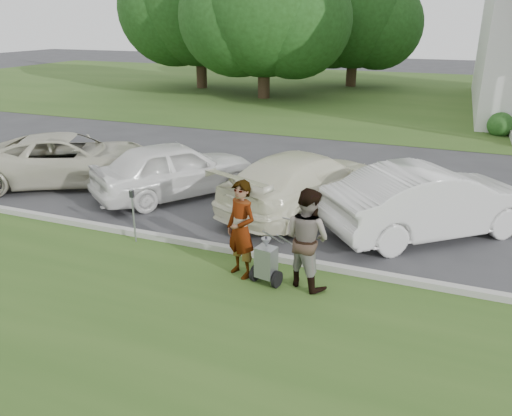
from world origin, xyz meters
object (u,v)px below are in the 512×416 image
Objects in this scene: striping_cart at (266,263)px; person_left at (241,230)px; car_a at (70,159)px; person_right at (307,239)px; parking_meter_near at (133,210)px; tree_far at (199,5)px; car_d at (432,201)px; tree_back at (355,19)px; car_c at (306,182)px; car_b at (175,169)px; tree_left at (264,13)px.

person_left reaches higher than striping_cart.
striping_cart is 8.72m from car_a.
striping_cart is at bearing 41.94° from person_right.
person_right reaches higher than parking_meter_near.
tree_far is 28.23m from car_d.
tree_back is 26.89m from car_c.
car_c is (7.45, 0.41, 0.02)m from car_a.
car_b is 3.81m from car_c.
person_right reaches higher than car_a.
striping_cart is at bearing -144.14° from car_a.
tree_far is 11.22m from tree_back.
car_d is (11.32, -18.75, -4.28)m from tree_left.
person_right is 6.16m from car_b.
tree_back is at bearing -56.07° from person_right.
car_c is (14.14, -21.28, -4.91)m from tree_far.
tree_back is at bearing 109.21° from striping_cart.
parking_meter_near is (-4.19, 0.46, -0.17)m from person_right.
tree_far is 1.21× the size of tree_back.
parking_meter_near is at bearing 179.36° from striping_cart.
tree_left is at bearing -116.57° from tree_back.
tree_left is 22.32m from car_d.
car_d is (10.64, -0.05, 0.07)m from car_a.
car_a is at bearing 145.50° from parking_meter_near.
tree_far is at bearing -34.83° from car_c.
car_b is at bearing 25.40° from car_c.
car_d is (2.04, 3.44, -0.14)m from person_right.
car_b is (4.33, -18.54, -4.31)m from tree_left.
tree_far is 27.54m from parking_meter_near.
car_a is (6.69, -21.69, -4.93)m from tree_far.
tree_back is 30.88m from person_right.
person_right is at bearing 109.36° from car_d.
tree_far is 29.28m from person_left.
tree_back reaches higher than parking_meter_near.
person_right is 0.39× the size of car_d.
striping_cart is at bearing 103.12° from car_d.
car_c reaches higher than parking_meter_near.
person_left is at bearing 28.23° from person_right.
tree_left reaches higher than striping_cart.
person_left is at bearing 177.53° from striping_cart.
person_right is at bearing -67.29° from tree_left.
tree_left is at bearing -44.43° from car_c.
car_b is (10.34, -21.54, -4.89)m from tree_far.
car_b reaches higher than car_a.
parking_meter_near is 0.25× the size of car_d.
car_c is at bearing -56.40° from tree_far.
tree_far is 26.02m from car_c.
car_d reaches higher than car_a.
person_right is at bearing 178.82° from car_b.
tree_left is 19.21m from car_a.
striping_cart is 0.61× the size of person_right.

